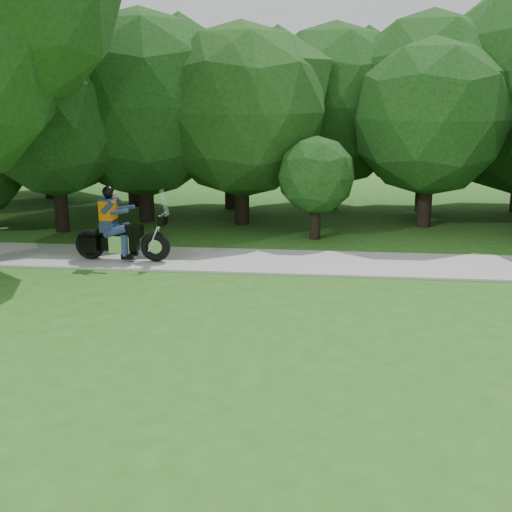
{
  "coord_description": "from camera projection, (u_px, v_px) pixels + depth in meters",
  "views": [
    {
      "loc": [
        -1.57,
        -7.33,
        4.28
      ],
      "look_at": [
        -2.81,
        4.45,
        1.11
      ],
      "focal_mm": 45.0,
      "sensor_mm": 36.0,
      "label": 1
    }
  ],
  "objects": [
    {
      "name": "ground",
      "position": [
        443.0,
        440.0,
        7.99
      ],
      "size": [
        100.0,
        100.0,
        0.0
      ],
      "primitive_type": "plane",
      "color": "#2F5F1B",
      "rests_on": "ground"
    },
    {
      "name": "walkway",
      "position": [
        385.0,
        265.0,
        15.66
      ],
      "size": [
        60.0,
        2.2,
        0.06
      ],
      "primitive_type": "cube",
      "color": "#A8A8A3",
      "rests_on": "ground"
    },
    {
      "name": "tree_line",
      "position": [
        389.0,
        105.0,
        20.99
      ],
      "size": [
        38.77,
        11.73,
        7.79
      ],
      "color": "black",
      "rests_on": "ground"
    },
    {
      "name": "touring_motorcycle",
      "position": [
        116.0,
        234.0,
        15.79
      ],
      "size": [
        2.44,
        0.7,
        1.86
      ],
      "rotation": [
        0.0,
        0.0,
        -0.03
      ],
      "color": "black",
      "rests_on": "walkway"
    }
  ]
}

